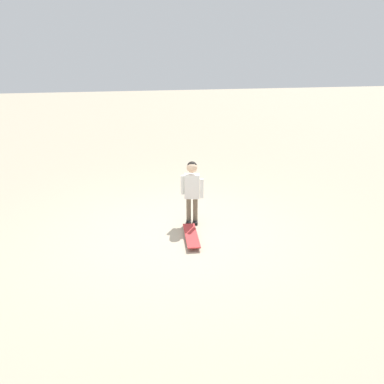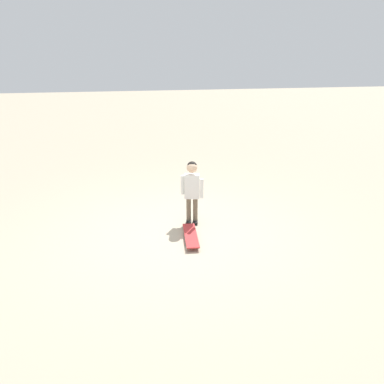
% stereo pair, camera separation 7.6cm
% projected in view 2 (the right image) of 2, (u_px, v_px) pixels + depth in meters
% --- Properties ---
extents(ground_plane, '(50.00, 50.00, 0.00)m').
position_uv_depth(ground_plane, '(176.00, 235.00, 5.70)').
color(ground_plane, tan).
extents(child_person, '(0.32, 0.29, 1.06)m').
position_uv_depth(child_person, '(192.00, 186.00, 5.89)').
color(child_person, brown).
rests_on(child_person, ground).
extents(skateboard, '(0.27, 0.81, 0.07)m').
position_uv_depth(skateboard, '(191.00, 236.00, 5.55)').
color(skateboard, '#B22D2D').
rests_on(skateboard, ground).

